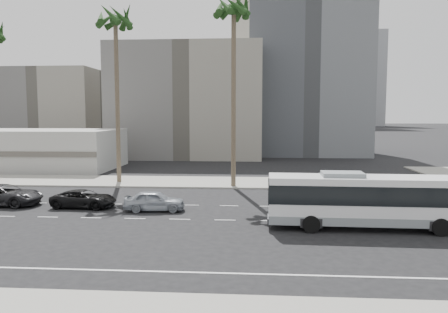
# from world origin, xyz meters

# --- Properties ---
(ground) EXTENTS (700.00, 700.00, 0.00)m
(ground) POSITION_xyz_m (0.00, 0.00, 0.00)
(ground) COLOR black
(ground) RESTS_ON ground
(sidewalk_north) EXTENTS (120.00, 7.00, 0.15)m
(sidewalk_north) POSITION_xyz_m (0.00, 15.50, 0.07)
(sidewalk_north) COLOR gray
(sidewalk_north) RESTS_ON ground
(commercial_low) EXTENTS (22.00, 12.16, 5.00)m
(commercial_low) POSITION_xyz_m (-30.00, 25.99, 2.50)
(commercial_low) COLOR #B2B0A9
(commercial_low) RESTS_ON ground
(midrise_beige_west) EXTENTS (24.00, 18.00, 18.00)m
(midrise_beige_west) POSITION_xyz_m (-12.00, 45.00, 9.00)
(midrise_beige_west) COLOR slate
(midrise_beige_west) RESTS_ON ground
(midrise_gray_center) EXTENTS (20.00, 20.00, 26.00)m
(midrise_gray_center) POSITION_xyz_m (8.00, 52.00, 13.00)
(midrise_gray_center) COLOR #4B4E53
(midrise_gray_center) RESTS_ON ground
(midrise_beige_far) EXTENTS (18.00, 16.00, 15.00)m
(midrise_beige_far) POSITION_xyz_m (-38.00, 50.00, 7.50)
(midrise_beige_far) COLOR slate
(midrise_beige_far) RESTS_ON ground
(civic_tower) EXTENTS (42.00, 42.00, 129.00)m
(civic_tower) POSITION_xyz_m (-2.00, 250.00, 38.83)
(civic_tower) COLOR beige
(civic_tower) RESTS_ON ground
(highrise_right) EXTENTS (26.00, 26.00, 70.00)m
(highrise_right) POSITION_xyz_m (45.00, 230.00, 35.00)
(highrise_right) COLOR slate
(highrise_right) RESTS_ON ground
(highrise_far) EXTENTS (22.00, 22.00, 60.00)m
(highrise_far) POSITION_xyz_m (70.00, 260.00, 30.00)
(highrise_far) COLOR slate
(highrise_far) RESTS_ON ground
(city_bus) EXTENTS (12.00, 2.98, 3.43)m
(city_bus) POSITION_xyz_m (5.74, -1.44, 1.80)
(city_bus) COLOR silver
(city_bus) RESTS_ON ground
(car_a) EXTENTS (2.07, 4.45, 1.47)m
(car_a) POSITION_xyz_m (-8.25, 2.45, 0.74)
(car_a) COLOR #969CA5
(car_a) RESTS_ON ground
(car_b) EXTENTS (2.45, 4.85, 1.32)m
(car_b) POSITION_xyz_m (-13.75, 3.19, 0.66)
(car_b) COLOR black
(car_b) RESTS_ON ground
(car_c) EXTENTS (2.88, 5.83, 1.59)m
(car_c) POSITION_xyz_m (-20.16, 3.55, 0.80)
(car_c) COLOR black
(car_c) RESTS_ON ground
(palm_near) EXTENTS (5.30, 5.30, 17.84)m
(palm_near) POSITION_xyz_m (-3.08, 12.94, 16.17)
(palm_near) COLOR brown
(palm_near) RESTS_ON ground
(palm_mid) EXTENTS (5.68, 5.68, 17.52)m
(palm_mid) POSITION_xyz_m (-14.76, 14.72, 15.76)
(palm_mid) COLOR brown
(palm_mid) RESTS_ON ground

